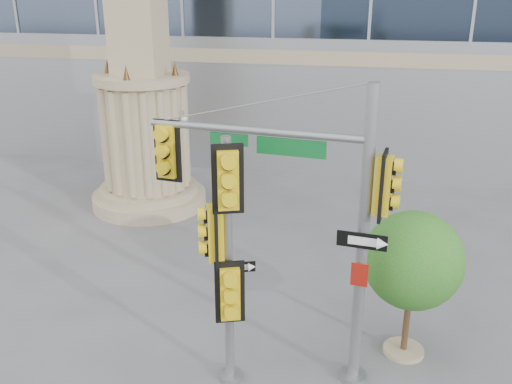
# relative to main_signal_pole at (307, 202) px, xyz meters

# --- Properties ---
(ground) EXTENTS (120.00, 120.00, 0.00)m
(ground) POSITION_rel_main_signal_pole_xyz_m (-1.12, -0.14, -4.08)
(ground) COLOR #545456
(ground) RESTS_ON ground
(monument) EXTENTS (4.40, 4.40, 16.60)m
(monument) POSITION_rel_main_signal_pole_xyz_m (-7.12, 8.86, 1.44)
(monument) COLOR tan
(monument) RESTS_ON ground
(main_signal_pole) EXTENTS (5.08, 1.06, 6.59)m
(main_signal_pole) POSITION_rel_main_signal_pole_xyz_m (0.00, 0.00, 0.00)
(main_signal_pole) COLOR slate
(main_signal_pole) RESTS_ON ground
(secondary_signal_pole) EXTENTS (1.04, 0.75, 5.57)m
(secondary_signal_pole) POSITION_rel_main_signal_pole_xyz_m (-1.51, -0.81, -0.81)
(secondary_signal_pole) COLOR slate
(secondary_signal_pole) RESTS_ON ground
(street_tree) EXTENTS (2.30, 2.24, 3.58)m
(street_tree) POSITION_rel_main_signal_pole_xyz_m (2.36, 1.08, -1.73)
(street_tree) COLOR tan
(street_tree) RESTS_ON ground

